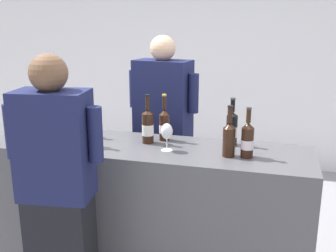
{
  "coord_description": "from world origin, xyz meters",
  "views": [
    {
      "loc": [
        0.8,
        -2.4,
        1.83
      ],
      "look_at": [
        0.15,
        0.0,
        1.15
      ],
      "focal_mm": 42.18,
      "sensor_mm": 36.0,
      "label": 1
    }
  ],
  "objects_px": {
    "wine_glass": "(167,132)",
    "wine_bottle_7": "(73,127)",
    "wine_bottle_2": "(61,117)",
    "wine_bottle_3": "(164,125)",
    "wine_bottle_5": "(81,119)",
    "wine_bottle_4": "(247,140)",
    "wine_bottle_8": "(232,128)",
    "person_server": "(163,144)",
    "wine_bottle_6": "(88,131)",
    "wine_bottle_1": "(229,138)",
    "ice_bucket": "(31,125)",
    "wine_bottle_0": "(148,126)",
    "person_guest": "(59,203)"
  },
  "relations": [
    {
      "from": "wine_glass",
      "to": "wine_bottle_1",
      "type": "bearing_deg",
      "value": -0.95
    },
    {
      "from": "wine_bottle_4",
      "to": "person_server",
      "type": "height_order",
      "value": "person_server"
    },
    {
      "from": "person_server",
      "to": "wine_bottle_6",
      "type": "bearing_deg",
      "value": -115.35
    },
    {
      "from": "wine_glass",
      "to": "person_guest",
      "type": "height_order",
      "value": "person_guest"
    },
    {
      "from": "wine_bottle_1",
      "to": "wine_bottle_7",
      "type": "distance_m",
      "value": 1.04
    },
    {
      "from": "wine_bottle_4",
      "to": "person_guest",
      "type": "distance_m",
      "value": 1.18
    },
    {
      "from": "wine_bottle_2",
      "to": "wine_glass",
      "type": "height_order",
      "value": "wine_bottle_2"
    },
    {
      "from": "wine_bottle_7",
      "to": "wine_glass",
      "type": "distance_m",
      "value": 0.64
    },
    {
      "from": "wine_bottle_2",
      "to": "wine_bottle_3",
      "type": "xyz_separation_m",
      "value": [
        0.8,
        0.0,
        -0.0
      ]
    },
    {
      "from": "wine_bottle_0",
      "to": "wine_bottle_7",
      "type": "bearing_deg",
      "value": -160.06
    },
    {
      "from": "wine_bottle_8",
      "to": "ice_bucket",
      "type": "distance_m",
      "value": 1.41
    },
    {
      "from": "wine_bottle_1",
      "to": "wine_bottle_5",
      "type": "xyz_separation_m",
      "value": [
        -1.09,
        0.17,
        0.01
      ]
    },
    {
      "from": "wine_bottle_6",
      "to": "wine_bottle_4",
      "type": "bearing_deg",
      "value": 2.85
    },
    {
      "from": "wine_bottle_0",
      "to": "wine_bottle_5",
      "type": "distance_m",
      "value": 0.52
    },
    {
      "from": "wine_bottle_4",
      "to": "wine_bottle_5",
      "type": "distance_m",
      "value": 1.21
    },
    {
      "from": "wine_bottle_1",
      "to": "person_server",
      "type": "height_order",
      "value": "person_server"
    },
    {
      "from": "wine_bottle_4",
      "to": "wine_bottle_0",
      "type": "bearing_deg",
      "value": 169.68
    },
    {
      "from": "wine_bottle_8",
      "to": "person_server",
      "type": "distance_m",
      "value": 0.78
    },
    {
      "from": "wine_bottle_8",
      "to": "wine_bottle_3",
      "type": "bearing_deg",
      "value": -178.24
    },
    {
      "from": "wine_bottle_3",
      "to": "wine_bottle_2",
      "type": "bearing_deg",
      "value": -179.65
    },
    {
      "from": "wine_bottle_3",
      "to": "wine_bottle_6",
      "type": "height_order",
      "value": "wine_bottle_3"
    },
    {
      "from": "wine_bottle_6",
      "to": "wine_bottle_7",
      "type": "bearing_deg",
      "value": 177.86
    },
    {
      "from": "wine_bottle_2",
      "to": "ice_bucket",
      "type": "bearing_deg",
      "value": -121.26
    },
    {
      "from": "wine_bottle_5",
      "to": "person_server",
      "type": "xyz_separation_m",
      "value": [
        0.48,
        0.47,
        -0.3
      ]
    },
    {
      "from": "wine_bottle_6",
      "to": "wine_bottle_7",
      "type": "height_order",
      "value": "wine_bottle_7"
    },
    {
      "from": "wine_bottle_3",
      "to": "person_guest",
      "type": "xyz_separation_m",
      "value": [
        -0.42,
        -0.74,
        -0.31
      ]
    },
    {
      "from": "wine_bottle_0",
      "to": "person_guest",
      "type": "xyz_separation_m",
      "value": [
        -0.33,
        -0.65,
        -0.31
      ]
    },
    {
      "from": "ice_bucket",
      "to": "person_server",
      "type": "xyz_separation_m",
      "value": [
        0.8,
        0.63,
        -0.27
      ]
    },
    {
      "from": "wine_bottle_0",
      "to": "wine_bottle_1",
      "type": "height_order",
      "value": "wine_bottle_0"
    },
    {
      "from": "wine_bottle_4",
      "to": "wine_bottle_2",
      "type": "bearing_deg",
      "value": 171.51
    },
    {
      "from": "ice_bucket",
      "to": "person_server",
      "type": "bearing_deg",
      "value": 38.11
    },
    {
      "from": "wine_bottle_7",
      "to": "wine_bottle_8",
      "type": "relative_size",
      "value": 1.07
    },
    {
      "from": "wine_bottle_5",
      "to": "wine_bottle_6",
      "type": "distance_m",
      "value": 0.26
    },
    {
      "from": "person_server",
      "to": "ice_bucket",
      "type": "bearing_deg",
      "value": -141.89
    },
    {
      "from": "wine_bottle_1",
      "to": "wine_bottle_3",
      "type": "distance_m",
      "value": 0.53
    },
    {
      "from": "wine_bottle_5",
      "to": "wine_bottle_4",
      "type": "bearing_deg",
      "value": -7.53
    },
    {
      "from": "wine_glass",
      "to": "wine_bottle_7",
      "type": "bearing_deg",
      "value": -176.18
    },
    {
      "from": "wine_bottle_3",
      "to": "wine_bottle_4",
      "type": "height_order",
      "value": "wine_bottle_3"
    },
    {
      "from": "wine_bottle_1",
      "to": "wine_bottle_7",
      "type": "height_order",
      "value": "wine_bottle_7"
    },
    {
      "from": "wine_bottle_0",
      "to": "wine_bottle_2",
      "type": "xyz_separation_m",
      "value": [
        -0.71,
        0.08,
        -0.0
      ]
    },
    {
      "from": "wine_bottle_0",
      "to": "wine_bottle_3",
      "type": "distance_m",
      "value": 0.13
    },
    {
      "from": "wine_bottle_6",
      "to": "person_server",
      "type": "bearing_deg",
      "value": 64.65
    },
    {
      "from": "wine_bottle_3",
      "to": "wine_bottle_7",
      "type": "relative_size",
      "value": 0.95
    },
    {
      "from": "wine_bottle_0",
      "to": "wine_bottle_8",
      "type": "xyz_separation_m",
      "value": [
        0.56,
        0.1,
        0.0
      ]
    },
    {
      "from": "wine_bottle_0",
      "to": "wine_bottle_6",
      "type": "xyz_separation_m",
      "value": [
        -0.36,
        -0.18,
        -0.01
      ]
    },
    {
      "from": "wine_bottle_2",
      "to": "wine_bottle_7",
      "type": "bearing_deg",
      "value": -46.77
    },
    {
      "from": "ice_bucket",
      "to": "person_server",
      "type": "height_order",
      "value": "person_server"
    },
    {
      "from": "wine_bottle_2",
      "to": "ice_bucket",
      "type": "relative_size",
      "value": 1.4
    },
    {
      "from": "wine_bottle_0",
      "to": "person_server",
      "type": "relative_size",
      "value": 0.2
    },
    {
      "from": "wine_bottle_7",
      "to": "ice_bucket",
      "type": "relative_size",
      "value": 1.48
    }
  ]
}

